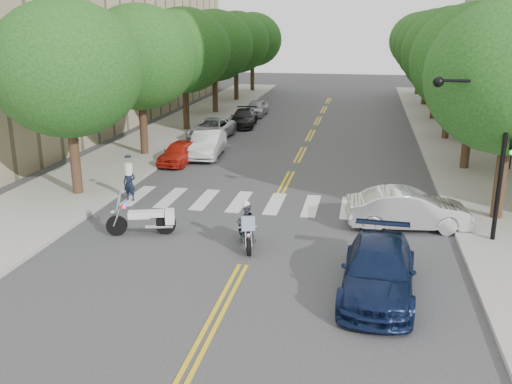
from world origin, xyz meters
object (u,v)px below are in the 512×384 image
(motorcycle_police, at_px, (246,226))
(motorcycle_parked, at_px, (147,220))
(officer_standing, at_px, (129,183))
(sedan_blue, at_px, (378,271))
(convertible, at_px, (408,209))

(motorcycle_police, distance_m, motorcycle_parked, 3.80)
(motorcycle_parked, height_order, officer_standing, motorcycle_parked)
(sedan_blue, bearing_deg, motorcycle_parked, 161.45)
(motorcycle_police, relative_size, motorcycle_parked, 0.81)
(motorcycle_parked, distance_m, sedan_blue, 8.81)
(motorcycle_parked, bearing_deg, sedan_blue, -128.34)
(motorcycle_parked, relative_size, sedan_blue, 0.50)
(motorcycle_parked, bearing_deg, convertible, -91.81)
(motorcycle_parked, height_order, sedan_blue, motorcycle_parked)
(motorcycle_police, xyz_separation_m, officer_standing, (-6.01, 4.18, 0.06))
(motorcycle_police, relative_size, sedan_blue, 0.40)
(motorcycle_parked, distance_m, convertible, 9.66)
(motorcycle_police, height_order, officer_standing, motorcycle_police)
(motorcycle_police, bearing_deg, sedan_blue, 129.90)
(motorcycle_police, height_order, sedan_blue, motorcycle_police)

